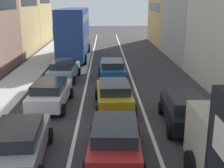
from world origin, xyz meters
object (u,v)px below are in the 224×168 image
(sedan_right_lane_behind_truck, at_px, (185,110))
(hatchback_centre_lane_third, at_px, (114,94))
(sedan_centre_lane_second, at_px, (115,139))
(sedan_left_lane_third, at_px, (50,93))
(wagon_left_lane_second, at_px, (19,142))
(bus_mid_queue_primary, at_px, (74,31))
(sedan_left_lane_fourth, at_px, (64,70))
(coupe_centre_lane_fourth, at_px, (112,69))

(sedan_right_lane_behind_truck, bearing_deg, hatchback_centre_lane_third, 55.33)
(sedan_centre_lane_second, relative_size, sedan_left_lane_third, 1.00)
(wagon_left_lane_second, distance_m, bus_mid_queue_primary, 20.74)
(hatchback_centre_lane_third, relative_size, bus_mid_queue_primary, 0.42)
(sedan_right_lane_behind_truck, bearing_deg, sedan_left_lane_third, 70.70)
(sedan_centre_lane_second, distance_m, sedan_left_lane_fourth, 12.13)
(wagon_left_lane_second, height_order, sedan_left_lane_fourth, same)
(wagon_left_lane_second, relative_size, sedan_left_lane_third, 1.01)
(coupe_centre_lane_fourth, height_order, bus_mid_queue_primary, bus_mid_queue_primary)
(hatchback_centre_lane_third, height_order, bus_mid_queue_primary, bus_mid_queue_primary)
(wagon_left_lane_second, bearing_deg, sedan_left_lane_fourth, -3.87)
(bus_mid_queue_primary, bearing_deg, sedan_left_lane_fourth, -179.91)
(sedan_left_lane_third, bearing_deg, bus_mid_queue_primary, 2.47)
(wagon_left_lane_second, distance_m, hatchback_centre_lane_third, 6.80)
(sedan_centre_lane_second, height_order, sedan_right_lane_behind_truck, same)
(wagon_left_lane_second, height_order, sedan_left_lane_third, same)
(wagon_left_lane_second, bearing_deg, bus_mid_queue_primary, -3.59)
(wagon_left_lane_second, xyz_separation_m, bus_mid_queue_primary, (0.06, 20.64, 2.03))
(sedan_centre_lane_second, relative_size, coupe_centre_lane_fourth, 1.01)
(hatchback_centre_lane_third, bearing_deg, sedan_centre_lane_second, 176.08)
(wagon_left_lane_second, height_order, sedan_right_lane_behind_truck, same)
(sedan_left_lane_third, height_order, sedan_left_lane_fourth, same)
(sedan_centre_lane_second, xyz_separation_m, coupe_centre_lane_fourth, (0.20, 11.76, 0.00))
(bus_mid_queue_primary, bearing_deg, hatchback_centre_lane_third, -166.58)
(hatchback_centre_lane_third, distance_m, bus_mid_queue_primary, 15.47)
(sedan_left_lane_fourth, relative_size, sedan_right_lane_behind_truck, 1.00)
(hatchback_centre_lane_third, height_order, coupe_centre_lane_fourth, same)
(wagon_left_lane_second, bearing_deg, sedan_left_lane_third, -4.32)
(sedan_centre_lane_second, relative_size, hatchback_centre_lane_third, 1.00)
(sedan_left_lane_third, xyz_separation_m, coupe_centre_lane_fourth, (3.61, 5.98, 0.00))
(sedan_left_lane_fourth, bearing_deg, sedan_centre_lane_second, -160.69)
(coupe_centre_lane_fourth, bearing_deg, sedan_left_lane_fourth, 91.05)
(wagon_left_lane_second, relative_size, hatchback_centre_lane_third, 1.01)
(sedan_centre_lane_second, height_order, coupe_centre_lane_fourth, same)
(coupe_centre_lane_fourth, xyz_separation_m, bus_mid_queue_primary, (-3.65, 8.67, 2.03))
(sedan_left_lane_third, bearing_deg, hatchback_centre_lane_third, -91.87)
(sedan_centre_lane_second, xyz_separation_m, sedan_left_lane_fourth, (-3.41, 11.64, 0.00))
(hatchback_centre_lane_third, bearing_deg, wagon_left_lane_second, 145.10)
(hatchback_centre_lane_third, xyz_separation_m, sedan_right_lane_behind_truck, (3.30, -2.54, 0.00))
(hatchback_centre_lane_third, relative_size, sedan_right_lane_behind_truck, 1.00)
(hatchback_centre_lane_third, relative_size, coupe_centre_lane_fourth, 1.01)
(hatchback_centre_lane_third, bearing_deg, bus_mid_queue_primary, 11.11)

